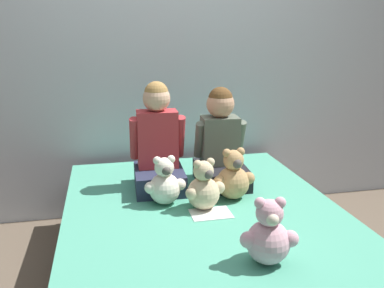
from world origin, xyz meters
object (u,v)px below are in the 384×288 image
(bed, at_px, (208,255))
(teddy_bear_held_by_left_child, at_px, (165,184))
(sign_card, at_px, (211,214))
(child_on_right, at_px, (220,145))
(teddy_bear_at_foot_of_bed, at_px, (268,236))
(teddy_bear_held_by_right_child, at_px, (233,178))
(child_on_left, at_px, (158,146))
(teddy_bear_between_children, at_px, (204,188))

(bed, relative_size, teddy_bear_held_by_left_child, 7.36)
(teddy_bear_held_by_left_child, height_order, sign_card, teddy_bear_held_by_left_child)
(child_on_right, bearing_deg, teddy_bear_at_foot_of_bed, -90.87)
(teddy_bear_held_by_right_child, bearing_deg, bed, -140.51)
(child_on_left, bearing_deg, teddy_bear_at_foot_of_bed, -68.73)
(child_on_left, xyz_separation_m, teddy_bear_at_foot_of_bed, (0.32, -0.93, -0.14))
(teddy_bear_held_by_left_child, xyz_separation_m, sign_card, (0.21, -0.18, -0.11))
(child_on_left, relative_size, teddy_bear_held_by_left_child, 2.34)
(child_on_right, xyz_separation_m, sign_card, (-0.18, -0.44, -0.24))
(teddy_bear_held_by_left_child, distance_m, teddy_bear_held_by_right_child, 0.39)
(teddy_bear_held_by_right_child, bearing_deg, sign_card, -141.06)
(bed, xyz_separation_m, teddy_bear_held_by_left_child, (-0.19, 0.21, 0.34))
(child_on_right, relative_size, teddy_bear_held_by_left_child, 2.18)
(teddy_bear_held_by_right_child, xyz_separation_m, sign_card, (-0.17, -0.17, -0.12))
(child_on_left, relative_size, teddy_bear_at_foot_of_bed, 2.23)
(teddy_bear_held_by_left_child, distance_m, teddy_bear_between_children, 0.22)
(child_on_right, height_order, sign_card, child_on_right)
(bed, height_order, teddy_bear_held_by_right_child, teddy_bear_held_by_right_child)
(child_on_left, xyz_separation_m, child_on_right, (0.39, 0.00, -0.02))
(child_on_left, bearing_deg, bed, -65.62)
(sign_card, bearing_deg, child_on_left, 115.53)
(child_on_left, height_order, child_on_right, child_on_left)
(teddy_bear_between_children, relative_size, sign_card, 1.31)
(teddy_bear_between_children, bearing_deg, child_on_right, 45.74)
(child_on_right, height_order, teddy_bear_between_children, child_on_right)
(bed, xyz_separation_m, teddy_bear_at_foot_of_bed, (0.13, -0.46, 0.34))
(teddy_bear_held_by_left_child, height_order, teddy_bear_held_by_right_child, teddy_bear_held_by_right_child)
(child_on_left, bearing_deg, teddy_bear_between_children, -60.03)
(teddy_bear_held_by_left_child, bearing_deg, teddy_bear_held_by_right_child, -6.36)
(teddy_bear_between_children, xyz_separation_m, teddy_bear_at_foot_of_bed, (0.13, -0.56, 0.00))
(bed, relative_size, teddy_bear_between_children, 7.26)
(child_on_left, distance_m, teddy_bear_between_children, 0.44)
(teddy_bear_held_by_right_child, xyz_separation_m, teddy_bear_at_foot_of_bed, (-0.07, -0.66, -0.00))
(bed, distance_m, child_on_right, 0.69)
(teddy_bear_held_by_left_child, height_order, teddy_bear_at_foot_of_bed, teddy_bear_at_foot_of_bed)
(bed, bearing_deg, sign_card, 49.56)
(bed, xyz_separation_m, sign_card, (0.02, 0.03, 0.22))
(teddy_bear_held_by_left_child, relative_size, teddy_bear_between_children, 0.99)
(child_on_right, height_order, teddy_bear_held_by_left_child, child_on_right)
(teddy_bear_held_by_left_child, bearing_deg, child_on_right, 28.79)
(sign_card, bearing_deg, teddy_bear_held_by_left_child, 139.16)
(bed, height_order, child_on_right, child_on_right)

